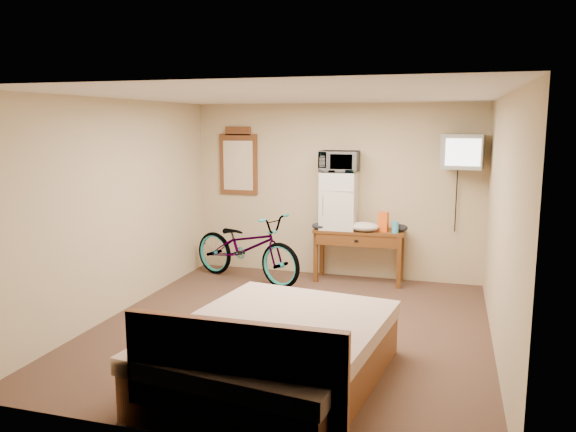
% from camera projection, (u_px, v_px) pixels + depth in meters
% --- Properties ---
extents(room, '(4.60, 4.64, 2.50)m').
position_uv_depth(room, '(291.00, 216.00, 5.96)').
color(room, '#472F23').
rests_on(room, ground).
extents(desk, '(1.27, 0.52, 0.75)m').
position_uv_depth(desk, '(359.00, 239.00, 7.84)').
color(desk, brown).
rests_on(desk, floor).
extents(mini_fridge, '(0.50, 0.49, 0.80)m').
position_uv_depth(mini_fridge, '(339.00, 200.00, 7.87)').
color(mini_fridge, silver).
rests_on(mini_fridge, desk).
extents(microwave, '(0.54, 0.37, 0.29)m').
position_uv_depth(microwave, '(339.00, 161.00, 7.78)').
color(microwave, silver).
rests_on(microwave, mini_fridge).
extents(snack_bag, '(0.15, 0.11, 0.27)m').
position_uv_depth(snack_bag, '(383.00, 222.00, 7.69)').
color(snack_bag, '#FA5B16').
rests_on(snack_bag, desk).
extents(blue_cup, '(0.09, 0.09, 0.16)m').
position_uv_depth(blue_cup, '(395.00, 227.00, 7.60)').
color(blue_cup, '#3FACD7').
rests_on(blue_cup, desk).
extents(cloth_cream, '(0.41, 0.32, 0.13)m').
position_uv_depth(cloth_cream, '(364.00, 227.00, 7.72)').
color(cloth_cream, beige).
rests_on(cloth_cream, desk).
extents(cloth_dark_a, '(0.25, 0.19, 0.09)m').
position_uv_depth(cloth_dark_a, '(320.00, 226.00, 7.85)').
color(cloth_dark_a, black).
rests_on(cloth_dark_a, desk).
extents(cloth_dark_b, '(0.22, 0.18, 0.10)m').
position_uv_depth(cloth_dark_b, '(400.00, 228.00, 7.70)').
color(cloth_dark_b, black).
rests_on(cloth_dark_b, desk).
extents(crt_television, '(0.56, 0.62, 0.45)m').
position_uv_depth(crt_television, '(463.00, 152.00, 7.29)').
color(crt_television, black).
rests_on(crt_television, room).
extents(wall_mirror, '(0.60, 0.04, 1.01)m').
position_uv_depth(wall_mirror, '(238.00, 162.00, 8.45)').
color(wall_mirror, brown).
rests_on(wall_mirror, room).
extents(bicycle, '(1.97, 1.25, 0.98)m').
position_uv_depth(bicycle, '(247.00, 247.00, 7.94)').
color(bicycle, black).
rests_on(bicycle, floor).
extents(bed, '(1.94, 2.40, 0.90)m').
position_uv_depth(bed, '(273.00, 354.00, 4.75)').
color(bed, brown).
rests_on(bed, floor).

